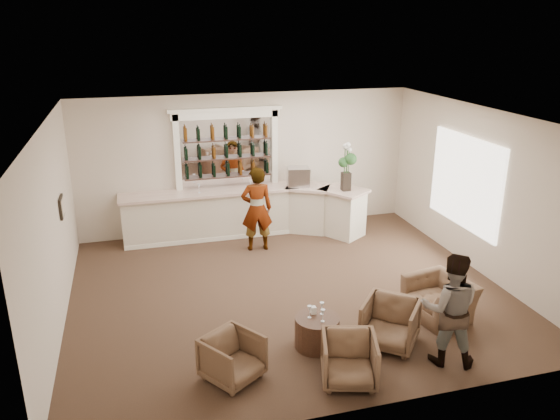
{
  "coord_description": "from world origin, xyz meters",
  "views": [
    {
      "loc": [
        -2.65,
        -8.95,
        4.86
      ],
      "look_at": [
        0.09,
        0.9,
        1.31
      ],
      "focal_mm": 35.0,
      "sensor_mm": 36.0,
      "label": 1
    }
  ],
  "objects_px": {
    "cocktail_table": "(317,332)",
    "armchair_left": "(233,358)",
    "sommelier": "(257,209)",
    "bar_counter": "(246,212)",
    "armchair_right": "(390,323)",
    "guest": "(450,309)",
    "flower_vase": "(347,164)",
    "espresso_machine": "(298,177)",
    "armchair_center": "(349,360)",
    "armchair_far": "(439,299)"
  },
  "relations": [
    {
      "from": "armchair_left",
      "to": "sommelier",
      "type": "bearing_deg",
      "value": 38.39
    },
    {
      "from": "armchair_left",
      "to": "espresso_machine",
      "type": "height_order",
      "value": "espresso_machine"
    },
    {
      "from": "bar_counter",
      "to": "armchair_center",
      "type": "distance_m",
      "value": 5.9
    },
    {
      "from": "armchair_center",
      "to": "espresso_machine",
      "type": "bearing_deg",
      "value": 96.49
    },
    {
      "from": "armchair_center",
      "to": "armchair_far",
      "type": "bearing_deg",
      "value": 46.83
    },
    {
      "from": "armchair_center",
      "to": "armchair_right",
      "type": "xyz_separation_m",
      "value": [
        0.98,
        0.7,
        0.03
      ]
    },
    {
      "from": "guest",
      "to": "armchair_right",
      "type": "xyz_separation_m",
      "value": [
        -0.61,
        0.62,
        -0.5
      ]
    },
    {
      "from": "cocktail_table",
      "to": "sommelier",
      "type": "distance_m",
      "value": 4.09
    },
    {
      "from": "cocktail_table",
      "to": "bar_counter",
      "type": "bearing_deg",
      "value": 90.83
    },
    {
      "from": "armchair_far",
      "to": "flower_vase",
      "type": "distance_m",
      "value": 4.2
    },
    {
      "from": "flower_vase",
      "to": "bar_counter",
      "type": "bearing_deg",
      "value": 163.11
    },
    {
      "from": "armchair_right",
      "to": "espresso_machine",
      "type": "bearing_deg",
      "value": 129.17
    },
    {
      "from": "espresso_machine",
      "to": "armchair_center",
      "type": "bearing_deg",
      "value": -89.91
    },
    {
      "from": "armchair_far",
      "to": "flower_vase",
      "type": "xyz_separation_m",
      "value": [
        -0.17,
        3.95,
        1.43
      ]
    },
    {
      "from": "sommelier",
      "to": "flower_vase",
      "type": "height_order",
      "value": "flower_vase"
    },
    {
      "from": "armchair_right",
      "to": "guest",
      "type": "bearing_deg",
      "value": -5.3
    },
    {
      "from": "armchair_center",
      "to": "armchair_right",
      "type": "distance_m",
      "value": 1.2
    },
    {
      "from": "bar_counter",
      "to": "armchair_right",
      "type": "relative_size",
      "value": 6.84
    },
    {
      "from": "armchair_center",
      "to": "flower_vase",
      "type": "relative_size",
      "value": 0.69
    },
    {
      "from": "cocktail_table",
      "to": "espresso_machine",
      "type": "xyz_separation_m",
      "value": [
        1.2,
        4.87,
        1.12
      ]
    },
    {
      "from": "armchair_center",
      "to": "espresso_machine",
      "type": "relative_size",
      "value": 1.52
    },
    {
      "from": "sommelier",
      "to": "espresso_machine",
      "type": "distance_m",
      "value": 1.54
    },
    {
      "from": "guest",
      "to": "armchair_center",
      "type": "bearing_deg",
      "value": 27.85
    },
    {
      "from": "bar_counter",
      "to": "cocktail_table",
      "type": "bearing_deg",
      "value": -89.17
    },
    {
      "from": "sommelier",
      "to": "armchair_center",
      "type": "distance_m",
      "value": 5.04
    },
    {
      "from": "bar_counter",
      "to": "espresso_machine",
      "type": "distance_m",
      "value": 1.5
    },
    {
      "from": "armchair_left",
      "to": "flower_vase",
      "type": "height_order",
      "value": "flower_vase"
    },
    {
      "from": "armchair_far",
      "to": "flower_vase",
      "type": "relative_size",
      "value": 0.93
    },
    {
      "from": "cocktail_table",
      "to": "espresso_machine",
      "type": "bearing_deg",
      "value": 76.18
    },
    {
      "from": "bar_counter",
      "to": "armchair_right",
      "type": "distance_m",
      "value": 5.33
    },
    {
      "from": "sommelier",
      "to": "espresso_machine",
      "type": "relative_size",
      "value": 3.71
    },
    {
      "from": "espresso_machine",
      "to": "cocktail_table",
      "type": "bearing_deg",
      "value": -93.44
    },
    {
      "from": "bar_counter",
      "to": "armchair_center",
      "type": "relative_size",
      "value": 7.35
    },
    {
      "from": "guest",
      "to": "espresso_machine",
      "type": "relative_size",
      "value": 3.42
    },
    {
      "from": "espresso_machine",
      "to": "sommelier",
      "type": "bearing_deg",
      "value": -134.71
    },
    {
      "from": "sommelier",
      "to": "armchair_center",
      "type": "height_order",
      "value": "sommelier"
    },
    {
      "from": "sommelier",
      "to": "guest",
      "type": "xyz_separation_m",
      "value": [
        1.74,
        -4.93,
        -0.07
      ]
    },
    {
      "from": "cocktail_table",
      "to": "armchair_left",
      "type": "distance_m",
      "value": 1.51
    },
    {
      "from": "sommelier",
      "to": "armchair_right",
      "type": "height_order",
      "value": "sommelier"
    },
    {
      "from": "bar_counter",
      "to": "guest",
      "type": "xyz_separation_m",
      "value": [
        1.8,
        -5.82,
        0.3
      ]
    },
    {
      "from": "cocktail_table",
      "to": "armchair_far",
      "type": "relative_size",
      "value": 0.67
    },
    {
      "from": "guest",
      "to": "espresso_machine",
      "type": "bearing_deg",
      "value": -59.68
    },
    {
      "from": "armchair_right",
      "to": "flower_vase",
      "type": "bearing_deg",
      "value": 117.08
    },
    {
      "from": "flower_vase",
      "to": "armchair_right",
      "type": "bearing_deg",
      "value": -103.05
    },
    {
      "from": "armchair_right",
      "to": "bar_counter",
      "type": "bearing_deg",
      "value": 142.96
    },
    {
      "from": "sommelier",
      "to": "armchair_left",
      "type": "xyz_separation_m",
      "value": [
        -1.42,
        -4.5,
        -0.61
      ]
    },
    {
      "from": "bar_counter",
      "to": "armchair_left",
      "type": "xyz_separation_m",
      "value": [
        -1.36,
        -5.39,
        -0.23
      ]
    },
    {
      "from": "guest",
      "to": "flower_vase",
      "type": "height_order",
      "value": "flower_vase"
    },
    {
      "from": "guest",
      "to": "flower_vase",
      "type": "bearing_deg",
      "value": -69.71
    },
    {
      "from": "cocktail_table",
      "to": "armchair_left",
      "type": "height_order",
      "value": "armchair_left"
    }
  ]
}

